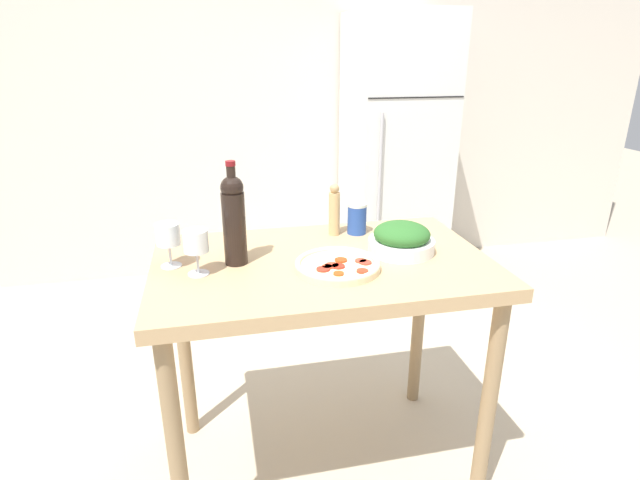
{
  "coord_description": "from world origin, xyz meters",
  "views": [
    {
      "loc": [
        -0.36,
        -1.6,
        1.61
      ],
      "look_at": [
        0.0,
        0.04,
        0.98
      ],
      "focal_mm": 28.0,
      "sensor_mm": 36.0,
      "label": 1
    }
  ],
  "objects_px": {
    "wine_bottle": "(234,218)",
    "pepper_mill": "(334,210)",
    "wine_glass_near": "(196,244)",
    "homemade_pizza": "(338,265)",
    "refrigerator": "(394,153)",
    "salad_bowl": "(402,239)",
    "salt_canister": "(357,218)",
    "wine_glass_far": "(168,236)"
  },
  "relations": [
    {
      "from": "salt_canister",
      "to": "wine_glass_near",
      "type": "bearing_deg",
      "value": -156.1
    },
    {
      "from": "wine_glass_near",
      "to": "salad_bowl",
      "type": "height_order",
      "value": "wine_glass_near"
    },
    {
      "from": "homemade_pizza",
      "to": "salt_canister",
      "type": "relative_size",
      "value": 2.3
    },
    {
      "from": "pepper_mill",
      "to": "wine_glass_near",
      "type": "bearing_deg",
      "value": -152.09
    },
    {
      "from": "pepper_mill",
      "to": "refrigerator",
      "type": "bearing_deg",
      "value": 61.72
    },
    {
      "from": "wine_glass_near",
      "to": "salad_bowl",
      "type": "relative_size",
      "value": 0.64
    },
    {
      "from": "wine_glass_near",
      "to": "homemade_pizza",
      "type": "relative_size",
      "value": 0.53
    },
    {
      "from": "refrigerator",
      "to": "wine_glass_near",
      "type": "height_order",
      "value": "refrigerator"
    },
    {
      "from": "wine_bottle",
      "to": "homemade_pizza",
      "type": "xyz_separation_m",
      "value": [
        0.33,
        -0.13,
        -0.15
      ]
    },
    {
      "from": "refrigerator",
      "to": "wine_bottle",
      "type": "distance_m",
      "value": 2.12
    },
    {
      "from": "refrigerator",
      "to": "pepper_mill",
      "type": "bearing_deg",
      "value": -118.28
    },
    {
      "from": "refrigerator",
      "to": "pepper_mill",
      "type": "relative_size",
      "value": 8.97
    },
    {
      "from": "refrigerator",
      "to": "homemade_pizza",
      "type": "bearing_deg",
      "value": -115.55
    },
    {
      "from": "salt_canister",
      "to": "pepper_mill",
      "type": "bearing_deg",
      "value": 177.03
    },
    {
      "from": "wine_bottle",
      "to": "salt_canister",
      "type": "height_order",
      "value": "wine_bottle"
    },
    {
      "from": "wine_glass_far",
      "to": "salt_canister",
      "type": "bearing_deg",
      "value": 14.87
    },
    {
      "from": "pepper_mill",
      "to": "salt_canister",
      "type": "bearing_deg",
      "value": -2.97
    },
    {
      "from": "wine_glass_far",
      "to": "salad_bowl",
      "type": "height_order",
      "value": "wine_glass_far"
    },
    {
      "from": "wine_glass_near",
      "to": "homemade_pizza",
      "type": "height_order",
      "value": "wine_glass_near"
    },
    {
      "from": "wine_glass_far",
      "to": "refrigerator",
      "type": "bearing_deg",
      "value": 49.94
    },
    {
      "from": "pepper_mill",
      "to": "salad_bowl",
      "type": "bearing_deg",
      "value": -50.45
    },
    {
      "from": "pepper_mill",
      "to": "salt_canister",
      "type": "height_order",
      "value": "pepper_mill"
    },
    {
      "from": "wine_glass_far",
      "to": "homemade_pizza",
      "type": "distance_m",
      "value": 0.58
    },
    {
      "from": "wine_glass_near",
      "to": "pepper_mill",
      "type": "distance_m",
      "value": 0.6
    },
    {
      "from": "wine_glass_far",
      "to": "salt_canister",
      "type": "distance_m",
      "value": 0.74
    },
    {
      "from": "refrigerator",
      "to": "wine_glass_near",
      "type": "xyz_separation_m",
      "value": [
        -1.35,
        -1.8,
        0.09
      ]
    },
    {
      "from": "salad_bowl",
      "to": "salt_canister",
      "type": "relative_size",
      "value": 1.91
    },
    {
      "from": "wine_glass_near",
      "to": "salt_canister",
      "type": "relative_size",
      "value": 1.22
    },
    {
      "from": "refrigerator",
      "to": "wine_glass_far",
      "type": "bearing_deg",
      "value": -130.06
    },
    {
      "from": "wine_bottle",
      "to": "pepper_mill",
      "type": "relative_size",
      "value": 1.72
    },
    {
      "from": "wine_bottle",
      "to": "salad_bowl",
      "type": "height_order",
      "value": "wine_bottle"
    },
    {
      "from": "salad_bowl",
      "to": "wine_glass_far",
      "type": "bearing_deg",
      "value": 177.11
    },
    {
      "from": "wine_glass_near",
      "to": "salt_canister",
      "type": "distance_m",
      "value": 0.69
    },
    {
      "from": "wine_glass_far",
      "to": "pepper_mill",
      "type": "distance_m",
      "value": 0.65
    },
    {
      "from": "wine_bottle",
      "to": "wine_glass_far",
      "type": "height_order",
      "value": "wine_bottle"
    },
    {
      "from": "wine_glass_near",
      "to": "salt_canister",
      "type": "bearing_deg",
      "value": 23.9
    },
    {
      "from": "pepper_mill",
      "to": "salad_bowl",
      "type": "height_order",
      "value": "pepper_mill"
    },
    {
      "from": "wine_bottle",
      "to": "pepper_mill",
      "type": "bearing_deg",
      "value": 27.75
    },
    {
      "from": "salt_canister",
      "to": "wine_glass_far",
      "type": "bearing_deg",
      "value": -165.13
    },
    {
      "from": "homemade_pizza",
      "to": "refrigerator",
      "type": "bearing_deg",
      "value": 64.45
    },
    {
      "from": "refrigerator",
      "to": "wine_glass_near",
      "type": "distance_m",
      "value": 2.25
    },
    {
      "from": "salad_bowl",
      "to": "wine_bottle",
      "type": "bearing_deg",
      "value": 177.66
    }
  ]
}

